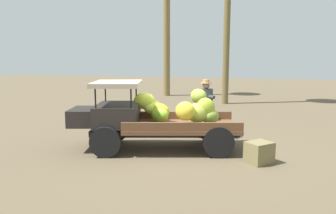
% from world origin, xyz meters
% --- Properties ---
extents(ground_plane, '(60.00, 60.00, 0.00)m').
position_xyz_m(ground_plane, '(0.00, 0.00, 0.00)').
color(ground_plane, brown).
extents(truck, '(4.66, 2.64, 1.83)m').
position_xyz_m(truck, '(0.89, 0.27, 0.88)').
color(truck, black).
rests_on(truck, ground).
extents(farmer, '(0.52, 0.49, 1.80)m').
position_xyz_m(farmer, '(-0.43, -1.33, 1.03)').
color(farmer, '#3F4345').
rests_on(farmer, ground).
extents(wooden_crate, '(0.74, 0.74, 0.50)m').
position_xyz_m(wooden_crate, '(-2.03, 0.74, 0.25)').
color(wooden_crate, olive).
rests_on(wooden_crate, ground).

